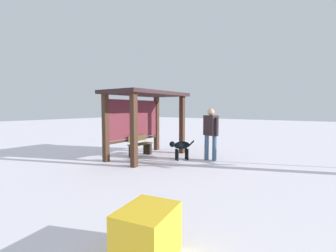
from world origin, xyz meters
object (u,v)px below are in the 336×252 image
Objects in this scene: bench_left_inside at (140,147)px; grit_bin at (147,234)px; dog at (181,146)px; bus_shelter at (144,107)px; person_walking at (211,130)px.

bench_left_inside is 5.86m from grit_bin.
grit_bin is at bearing -151.87° from dog.
bench_left_inside reaches higher than dog.
bus_shelter is 3.99× the size of dog.
bus_shelter is at bearing 41.62° from grit_bin.
bench_left_inside reaches higher than grit_bin.
bus_shelter is at bearing 100.68° from dog.
dog reaches higher than grit_bin.
bus_shelter reaches higher than grit_bin.
person_walking reaches higher than grit_bin.
person_walking is at bearing -70.05° from bus_shelter.
grit_bin is at bearing -137.02° from bench_left_inside.
bus_shelter is 1.91m from dog.
bus_shelter is 4.36× the size of grit_bin.
bus_shelter is 1.44m from bench_left_inside.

